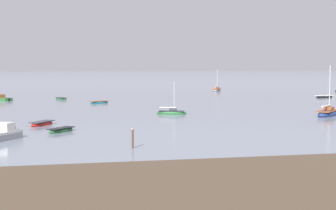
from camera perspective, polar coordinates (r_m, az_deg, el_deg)
The scene contains 11 objects.
motorboat_moored_0 at distance 109.32m, azimuth -17.43°, elevation 0.61°, with size 3.97×4.77×1.78m.
rowboat_moored_1 at distance 117.42m, azimuth 16.44°, elevation 0.86°, with size 4.70×2.64×0.70m.
sailboat_moored_0 at distance 138.87m, azimuth 5.27°, elevation 1.60°, with size 4.04×5.60×6.10m.
rowboat_moored_2 at distance 109.23m, azimuth -11.41°, elevation 0.67°, with size 2.79×3.87×0.58m.
rowboat_moored_4 at distance 97.87m, azimuth -7.42°, elevation 0.28°, with size 3.92×2.78×0.59m.
rowboat_moored_5 at distance 65.09m, azimuth -13.41°, elevation -1.96°, with size 3.32×4.13×0.63m.
sailboat_moored_1 at distance 78.00m, azimuth 16.81°, elevation -0.85°, with size 6.12×6.08×7.38m.
rowboat_moored_6 at distance 58.48m, azimuth -11.43°, elevation -2.67°, with size 3.34×3.62×0.58m.
sailboat_moored_2 at distance 76.85m, azimuth 0.38°, elevation -0.82°, with size 4.56×2.70×4.89m.
motorboat_moored_4 at distance 54.11m, azimuth -17.35°, elevation -3.15°, with size 5.29×6.41×2.38m.
mooring_post_near at distance 46.25m, azimuth -3.82°, elevation -3.64°, with size 0.22×0.22×1.96m.
Camera 1 is at (-36.59, -45.22, 7.45)m, focal length 56.70 mm.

